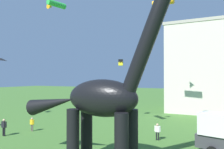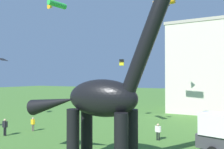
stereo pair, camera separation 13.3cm
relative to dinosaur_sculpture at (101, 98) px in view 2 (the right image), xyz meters
The scene contains 8 objects.
dinosaur_sculpture is the anchor object (origin of this frame).
person_watching_child 13.57m from the dinosaur_sculpture, behind, with size 0.66×0.29×1.78m.
person_vendor_side 13.41m from the dinosaur_sculpture, 157.15° to the left, with size 0.58×0.26×1.55m.
person_near_flyer 8.85m from the dinosaur_sculpture, 76.83° to the left, with size 0.61×0.27×1.62m.
kite_mid_left 24.27m from the dinosaur_sculpture, 158.54° to the left, with size 1.28×1.63×0.44m.
kite_far_left 10.36m from the dinosaur_sculpture, 160.31° to the left, with size 1.74×1.88×0.53m.
kite_mid_right 17.12m from the dinosaur_sculpture, 109.87° to the left, with size 0.79×0.79×0.89m.
kite_drifting 17.38m from the dinosaur_sculpture, 85.44° to the left, with size 2.66×2.29×0.77m.
Camera 2 is at (10.13, -8.67, 6.06)m, focal length 35.78 mm.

